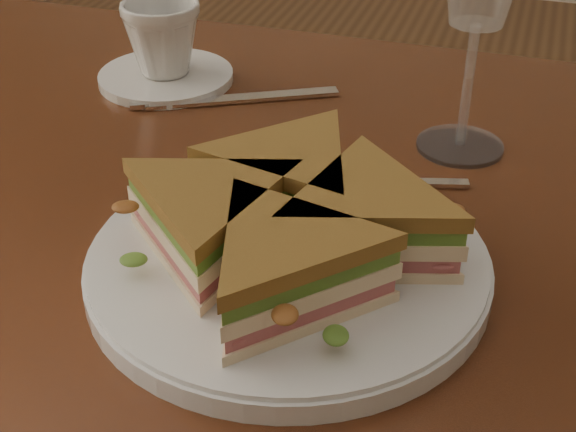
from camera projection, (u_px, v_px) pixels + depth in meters
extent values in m
cube|color=#36180C|center=(254.00, 228.00, 0.67)|extent=(1.20, 0.80, 0.04)
cylinder|color=black|center=(14.00, 250.00, 1.28)|extent=(0.06, 0.06, 0.71)
cylinder|color=silver|center=(288.00, 264.00, 0.58)|extent=(0.29, 0.29, 0.02)
cube|color=silver|center=(392.00, 183.00, 0.69)|extent=(0.13, 0.04, 0.00)
ellipsoid|color=silver|center=(282.00, 178.00, 0.69)|extent=(0.05, 0.03, 0.01)
cube|color=silver|center=(243.00, 99.00, 0.83)|extent=(0.18, 0.11, 0.00)
cube|color=silver|center=(155.00, 105.00, 0.81)|extent=(0.05, 0.03, 0.00)
cylinder|color=white|center=(460.00, 146.00, 0.74)|extent=(0.08, 0.08, 0.00)
cylinder|color=white|center=(468.00, 86.00, 0.71)|extent=(0.01, 0.01, 0.11)
cylinder|color=silver|center=(166.00, 77.00, 0.87)|extent=(0.14, 0.14, 0.01)
imported|color=silver|center=(163.00, 38.00, 0.84)|extent=(0.09, 0.09, 0.08)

